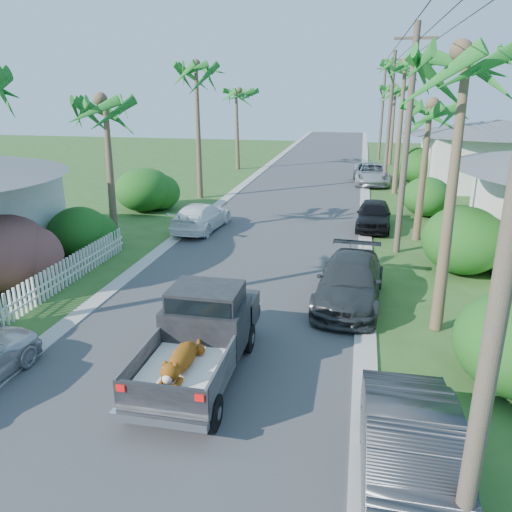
% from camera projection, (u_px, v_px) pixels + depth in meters
% --- Properties ---
extents(ground, '(120.00, 120.00, 0.00)m').
position_uv_depth(ground, '(152.00, 426.00, 10.26)').
color(ground, '#2C511E').
rests_on(ground, ground).
extents(road, '(8.00, 100.00, 0.02)m').
position_uv_depth(road, '(300.00, 192.00, 33.47)').
color(road, '#38383A').
rests_on(road, ground).
extents(curb_left, '(0.60, 100.00, 0.06)m').
position_uv_depth(curb_left, '(238.00, 189.00, 34.29)').
color(curb_left, '#A5A39E').
rests_on(curb_left, ground).
extents(curb_right, '(0.60, 100.00, 0.06)m').
position_uv_depth(curb_right, '(365.00, 195.00, 32.63)').
color(curb_right, '#A5A39E').
rests_on(curb_right, ground).
extents(pickup_truck, '(1.98, 5.12, 2.06)m').
position_uv_depth(pickup_truck, '(203.00, 331.00, 12.11)').
color(pickup_truck, black).
rests_on(pickup_truck, ground).
extents(parked_car_rn, '(1.68, 4.62, 1.51)m').
position_uv_depth(parked_car_rn, '(412.00, 464.00, 8.19)').
color(parked_car_rn, '#2B2C2F').
rests_on(parked_car_rn, ground).
extents(parked_car_rm, '(2.35, 5.07, 1.43)m').
position_uv_depth(parked_car_rm, '(350.00, 282.00, 16.01)').
color(parked_car_rm, '#2D3132').
rests_on(parked_car_rm, ground).
extents(parked_car_rf, '(1.80, 4.11, 1.38)m').
position_uv_depth(parked_car_rf, '(374.00, 215.00, 24.64)').
color(parked_car_rf, black).
rests_on(parked_car_rf, ground).
extents(parked_car_rd, '(2.74, 5.42, 1.47)m').
position_uv_depth(parked_car_rd, '(371.00, 174.00, 36.23)').
color(parked_car_rd, '#AEB1B6').
rests_on(parked_car_rd, ground).
extents(parked_car_lf, '(2.20, 4.66, 1.31)m').
position_uv_depth(parked_car_lf, '(201.00, 217.00, 24.36)').
color(parked_car_lf, white).
rests_on(parked_car_lf, ground).
extents(palm_l_b, '(4.40, 4.40, 7.40)m').
position_uv_depth(palm_l_b, '(103.00, 100.00, 20.76)').
color(palm_l_b, brown).
rests_on(palm_l_b, ground).
extents(palm_l_c, '(4.40, 4.40, 9.20)m').
position_uv_depth(palm_l_c, '(196.00, 65.00, 29.32)').
color(palm_l_c, brown).
rests_on(palm_l_c, ground).
extents(palm_l_d, '(4.40, 4.40, 7.70)m').
position_uv_depth(palm_l_d, '(237.00, 91.00, 41.03)').
color(palm_l_d, brown).
rests_on(palm_l_d, ground).
extents(palm_r_a, '(4.40, 4.40, 8.70)m').
position_uv_depth(palm_r_a, '(469.00, 54.00, 12.26)').
color(palm_r_a, brown).
rests_on(palm_r_a, ground).
extents(palm_r_b, '(4.40, 4.40, 7.20)m').
position_uv_depth(palm_r_b, '(430.00, 105.00, 21.02)').
color(palm_r_b, brown).
rests_on(palm_r_b, ground).
extents(palm_r_c, '(4.40, 4.40, 9.40)m').
position_uv_depth(palm_r_c, '(406.00, 63.00, 30.62)').
color(palm_r_c, brown).
rests_on(palm_r_c, ground).
extents(palm_r_d, '(4.40, 4.40, 8.00)m').
position_uv_depth(palm_r_d, '(396.00, 87.00, 44.00)').
color(palm_r_d, brown).
rests_on(palm_r_d, ground).
extents(shrub_l_b, '(3.00, 3.30, 2.60)m').
position_uv_depth(shrub_l_b, '(4.00, 253.00, 16.92)').
color(shrub_l_b, '#A1174C').
rests_on(shrub_l_b, ground).
extents(shrub_l_c, '(2.40, 2.64, 2.00)m').
position_uv_depth(shrub_l_c, '(79.00, 231.00, 20.65)').
color(shrub_l_c, '#174413').
rests_on(shrub_l_c, ground).
extents(shrub_l_d, '(3.20, 3.52, 2.40)m').
position_uv_depth(shrub_l_d, '(144.00, 190.00, 28.13)').
color(shrub_l_d, '#174413').
rests_on(shrub_l_d, ground).
extents(shrub_r_b, '(3.00, 3.30, 2.50)m').
position_uv_depth(shrub_r_b, '(463.00, 240.00, 18.57)').
color(shrub_r_b, '#174413').
rests_on(shrub_r_b, ground).
extents(shrub_r_c, '(2.60, 2.86, 2.10)m').
position_uv_depth(shrub_r_c, '(427.00, 197.00, 27.05)').
color(shrub_r_c, '#174413').
rests_on(shrub_r_c, ground).
extents(shrub_r_d, '(3.20, 3.52, 2.60)m').
position_uv_depth(shrub_r_d, '(418.00, 166.00, 36.16)').
color(shrub_r_d, '#174413').
rests_on(shrub_r_d, ground).
extents(picket_fence, '(0.10, 11.00, 1.00)m').
position_uv_depth(picket_fence, '(46.00, 285.00, 16.36)').
color(picket_fence, white).
rests_on(picket_fence, ground).
extents(house_right_far, '(9.00, 8.00, 4.60)m').
position_uv_depth(house_right_far, '(494.00, 156.00, 34.93)').
color(house_right_far, silver).
rests_on(house_right_far, ground).
extents(utility_pole_a, '(1.60, 0.26, 9.00)m').
position_uv_depth(utility_pole_a, '(505.00, 268.00, 5.86)').
color(utility_pole_a, brown).
rests_on(utility_pole_a, ground).
extents(utility_pole_b, '(1.60, 0.26, 9.00)m').
position_uv_depth(utility_pole_b, '(407.00, 142.00, 19.79)').
color(utility_pole_b, brown).
rests_on(utility_pole_b, ground).
extents(utility_pole_c, '(1.60, 0.26, 9.00)m').
position_uv_depth(utility_pole_c, '(389.00, 120.00, 33.71)').
color(utility_pole_c, brown).
rests_on(utility_pole_c, ground).
extents(utility_pole_d, '(1.60, 0.26, 9.00)m').
position_uv_depth(utility_pole_d, '(382.00, 111.00, 47.64)').
color(utility_pole_d, brown).
rests_on(utility_pole_d, ground).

